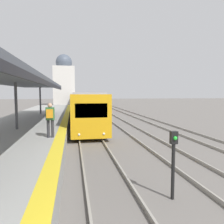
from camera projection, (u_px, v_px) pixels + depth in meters
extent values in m
cube|color=#4C515B|center=(15.00, 81.00, 12.64)|extent=(4.00, 24.22, 0.20)
cube|color=black|center=(50.00, 85.00, 13.01)|extent=(0.08, 24.22, 0.24)
cylinder|color=#47474C|center=(16.00, 106.00, 12.77)|extent=(0.16, 0.16, 2.76)
cylinder|color=#47474C|center=(40.00, 101.00, 22.27)|extent=(0.16, 0.16, 2.76)
cylinder|color=#2D2D33|center=(48.00, 129.00, 10.45)|extent=(0.14, 0.14, 0.85)
cylinder|color=#2D2D33|center=(53.00, 129.00, 10.48)|extent=(0.14, 0.14, 0.85)
cube|color=#2D6638|center=(50.00, 114.00, 10.40)|extent=(0.40, 0.22, 0.60)
sphere|color=tan|center=(50.00, 105.00, 10.37)|extent=(0.22, 0.22, 0.22)
cube|color=orange|center=(50.00, 114.00, 10.21)|extent=(0.30, 0.18, 0.40)
cube|color=gold|center=(91.00, 116.00, 13.45)|extent=(2.50, 0.70, 2.71)
cube|color=black|center=(91.00, 111.00, 13.09)|extent=(1.95, 0.04, 0.87)
sphere|color=#EFEACC|center=(79.00, 135.00, 13.07)|extent=(0.16, 0.16, 0.16)
sphere|color=#EFEACC|center=(104.00, 134.00, 13.34)|extent=(0.16, 0.16, 0.16)
cube|color=#B7B7BC|center=(84.00, 107.00, 22.02)|extent=(2.50, 16.78, 2.71)
cube|color=gray|center=(84.00, 93.00, 21.90)|extent=(2.20, 16.44, 0.12)
cube|color=black|center=(84.00, 104.00, 21.99)|extent=(2.52, 15.43, 0.70)
cylinder|color=black|center=(74.00, 129.00, 16.59)|extent=(0.12, 0.70, 0.70)
cylinder|color=black|center=(101.00, 128.00, 16.97)|extent=(0.12, 0.70, 0.70)
cylinder|color=black|center=(73.00, 115.00, 27.29)|extent=(0.12, 0.70, 0.70)
cylinder|color=black|center=(90.00, 115.00, 27.66)|extent=(0.12, 0.70, 0.70)
cube|color=#B7B7BC|center=(79.00, 101.00, 38.81)|extent=(2.50, 16.78, 2.71)
cube|color=gray|center=(79.00, 93.00, 38.69)|extent=(2.20, 16.44, 0.12)
cube|color=black|center=(79.00, 100.00, 38.79)|extent=(2.52, 15.43, 0.70)
cylinder|color=black|center=(73.00, 111.00, 33.39)|extent=(0.12, 0.70, 0.70)
cylinder|color=black|center=(87.00, 111.00, 33.76)|extent=(0.12, 0.70, 0.70)
cylinder|color=black|center=(73.00, 107.00, 44.08)|extent=(0.12, 0.70, 0.70)
cylinder|color=black|center=(84.00, 107.00, 44.46)|extent=(0.12, 0.70, 0.70)
cube|color=#B7B7BC|center=(77.00, 99.00, 55.61)|extent=(2.50, 16.78, 2.71)
cube|color=gray|center=(77.00, 93.00, 55.49)|extent=(2.20, 16.44, 0.12)
cube|color=black|center=(77.00, 98.00, 55.58)|extent=(2.52, 15.43, 0.70)
cylinder|color=black|center=(73.00, 105.00, 50.18)|extent=(0.12, 0.70, 0.70)
cylinder|color=black|center=(82.00, 105.00, 50.56)|extent=(0.12, 0.70, 0.70)
cylinder|color=black|center=(73.00, 103.00, 60.88)|extent=(0.12, 0.70, 0.70)
cylinder|color=black|center=(81.00, 103.00, 61.25)|extent=(0.12, 0.70, 0.70)
cube|color=red|center=(101.00, 102.00, 37.00)|extent=(2.48, 0.70, 2.63)
cube|color=black|center=(101.00, 100.00, 36.65)|extent=(1.93, 0.04, 0.84)
sphere|color=#EFEACC|center=(97.00, 108.00, 36.62)|extent=(0.16, 0.16, 0.16)
sphere|color=#EFEACC|center=(105.00, 108.00, 36.89)|extent=(0.16, 0.16, 0.16)
cube|color=silver|center=(96.00, 100.00, 45.47)|extent=(2.48, 16.57, 2.63)
cube|color=gray|center=(96.00, 94.00, 45.35)|extent=(2.18, 16.24, 0.12)
cube|color=black|center=(96.00, 99.00, 45.44)|extent=(2.50, 15.24, 0.68)
cylinder|color=black|center=(93.00, 108.00, 40.11)|extent=(0.12, 0.70, 0.70)
cylinder|color=black|center=(104.00, 108.00, 40.48)|extent=(0.12, 0.70, 0.70)
cylinder|color=black|center=(89.00, 105.00, 50.67)|extent=(0.12, 0.70, 0.70)
cylinder|color=black|center=(98.00, 105.00, 51.04)|extent=(0.12, 0.70, 0.70)
cube|color=silver|center=(90.00, 98.00, 62.06)|extent=(2.48, 16.57, 2.63)
cube|color=gray|center=(89.00, 94.00, 61.94)|extent=(2.18, 16.24, 0.12)
cube|color=black|center=(89.00, 97.00, 62.03)|extent=(2.50, 15.24, 0.68)
cylinder|color=black|center=(87.00, 104.00, 56.70)|extent=(0.12, 0.70, 0.70)
cylinder|color=black|center=(95.00, 104.00, 57.07)|extent=(0.12, 0.70, 0.70)
cylinder|color=black|center=(85.00, 102.00, 67.26)|extent=(0.12, 0.70, 0.70)
cylinder|color=black|center=(92.00, 102.00, 67.63)|extent=(0.12, 0.70, 0.70)
cube|color=silver|center=(86.00, 97.00, 78.65)|extent=(2.48, 16.57, 2.63)
cube|color=gray|center=(86.00, 93.00, 78.53)|extent=(2.18, 16.24, 0.12)
cube|color=black|center=(86.00, 97.00, 78.63)|extent=(2.50, 15.24, 0.68)
cylinder|color=black|center=(84.00, 101.00, 73.29)|extent=(0.12, 0.70, 0.70)
cylinder|color=black|center=(90.00, 101.00, 73.66)|extent=(0.12, 0.70, 0.70)
cylinder|color=black|center=(82.00, 100.00, 83.85)|extent=(0.12, 0.70, 0.70)
cylinder|color=black|center=(88.00, 100.00, 84.22)|extent=(0.12, 0.70, 0.70)
cube|color=silver|center=(84.00, 97.00, 95.24)|extent=(2.48, 16.57, 2.63)
cube|color=gray|center=(84.00, 93.00, 95.12)|extent=(2.18, 16.24, 0.12)
cube|color=black|center=(84.00, 96.00, 95.22)|extent=(2.50, 15.24, 0.68)
cylinder|color=black|center=(82.00, 100.00, 89.88)|extent=(0.12, 0.70, 0.70)
cylinder|color=black|center=(87.00, 100.00, 90.25)|extent=(0.12, 0.70, 0.70)
cylinder|color=black|center=(81.00, 99.00, 100.44)|extent=(0.12, 0.70, 0.70)
cylinder|color=black|center=(85.00, 99.00, 100.81)|extent=(0.12, 0.70, 0.70)
cylinder|color=black|center=(173.00, 172.00, 6.21)|extent=(0.10, 0.10, 1.62)
cube|color=black|center=(174.00, 138.00, 6.13)|extent=(0.20, 0.14, 0.36)
sphere|color=green|center=(175.00, 138.00, 6.04)|extent=(0.11, 0.11, 0.11)
cube|color=silver|center=(64.00, 86.00, 54.27)|extent=(5.13, 5.13, 9.56)
sphere|color=#4C5666|center=(64.00, 62.00, 53.77)|extent=(3.95, 3.95, 3.95)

